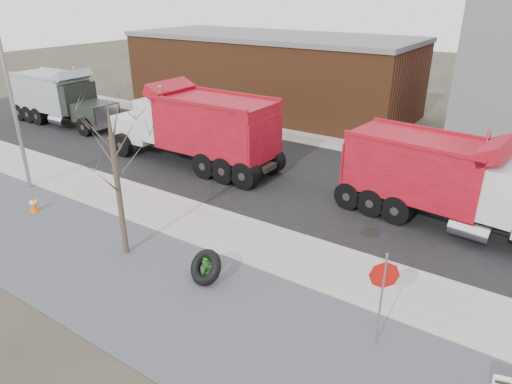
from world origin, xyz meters
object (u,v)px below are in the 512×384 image
Objects in this scene: truck_tire at (206,267)px; dump_truck_red_b at (195,126)px; fire_hydrant at (207,267)px; dump_truck_grey at (61,96)px; stop_sign at (383,285)px; dump_truck_red_a at (448,179)px.

dump_truck_red_b is at bearing 132.16° from truck_tire.
fire_hydrant is 0.10× the size of dump_truck_grey.
fire_hydrant is at bearing -24.89° from dump_truck_grey.
fire_hydrant is 5.46m from stop_sign.
stop_sign is 7.47m from dump_truck_red_a.
stop_sign is at bearing 2.45° from truck_tire.
dump_truck_red_a reaches higher than stop_sign.
fire_hydrant is 0.31× the size of stop_sign.
dump_truck_red_b is 12.25m from dump_truck_grey.
dump_truck_red_a reaches higher than fire_hydrant.
fire_hydrant is at bearing 132.37° from dump_truck_red_b.
dump_truck_red_b is at bearing 138.48° from stop_sign.
truck_tire reaches higher than fire_hydrant.
truck_tire is 20.84m from dump_truck_grey.
truck_tire is 9.20m from dump_truck_red_a.
stop_sign is 0.29× the size of dump_truck_red_a.
truck_tire is at bearing -116.41° from dump_truck_red_a.
stop_sign is at bearing -81.87° from dump_truck_red_a.
fire_hydrant is 0.09× the size of dump_truck_red_a.
dump_truck_red_b is (-11.66, -0.21, 0.20)m from dump_truck_red_a.
fire_hydrant is at bearing 170.22° from stop_sign.
dump_truck_red_a is (5.00, 7.50, 1.44)m from fire_hydrant.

